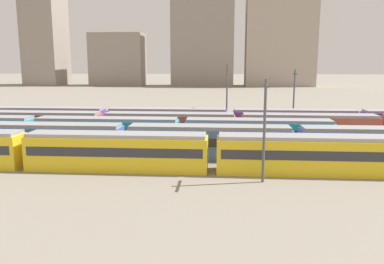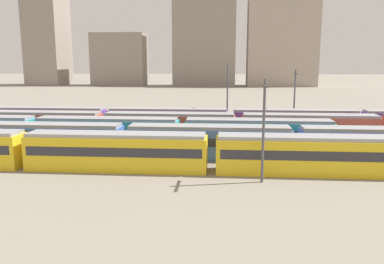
% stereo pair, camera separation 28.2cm
% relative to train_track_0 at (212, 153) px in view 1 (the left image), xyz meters
% --- Properties ---
extents(ground_plane, '(600.00, 600.00, 0.00)m').
position_rel_train_track_0_xyz_m(ground_plane, '(-27.35, 10.40, -1.90)').
color(ground_plane, gray).
extents(train_track_0, '(74.70, 3.06, 3.75)m').
position_rel_train_track_0_xyz_m(train_track_0, '(0.00, 0.00, 0.00)').
color(train_track_0, yellow).
rests_on(train_track_0, ground_plane).
extents(train_track_1, '(112.50, 3.06, 3.75)m').
position_rel_train_track_0_xyz_m(train_track_1, '(9.00, 5.20, 0.00)').
color(train_track_1, '#4C70BC').
rests_on(train_track_1, ground_plane).
extents(train_track_2, '(55.80, 3.06, 3.75)m').
position_rel_train_track_0_xyz_m(train_track_2, '(-13.47, 10.40, -0.00)').
color(train_track_2, teal).
rests_on(train_track_2, ground_plane).
extents(train_track_3, '(112.50, 3.06, 3.75)m').
position_rel_train_track_0_xyz_m(train_track_3, '(22.13, 15.60, 0.00)').
color(train_track_3, '#BC4C38').
rests_on(train_track_3, ground_plane).
extents(train_track_4, '(74.70, 3.06, 3.75)m').
position_rel_train_track_0_xyz_m(train_track_4, '(2.27, 20.80, 0.00)').
color(train_track_4, '#6B429E').
rests_on(train_track_4, ground_plane).
extents(catenary_pole_1, '(0.24, 3.20, 10.23)m').
position_rel_train_track_0_xyz_m(catenary_pole_1, '(1.74, 23.66, 3.76)').
color(catenary_pole_1, '#4C4C51').
rests_on(catenary_pole_1, ground_plane).
extents(catenary_pole_2, '(0.24, 3.20, 9.23)m').
position_rel_train_track_0_xyz_m(catenary_pole_2, '(4.62, -3.06, 3.25)').
color(catenary_pole_2, '#4C4C51').
rests_on(catenary_pole_2, ground_plane).
extents(catenary_pole_3, '(0.24, 3.20, 9.47)m').
position_rel_train_track_0_xyz_m(catenary_pole_3, '(12.08, 23.93, 3.37)').
color(catenary_pole_3, '#4C4C51').
rests_on(catenary_pole_3, ground_plane).
extents(distant_building_0, '(15.47, 18.99, 46.96)m').
position_rel_train_track_0_xyz_m(distant_building_0, '(-79.61, 139.83, 21.58)').
color(distant_building_0, gray).
rests_on(distant_building_0, ground_plane).
extents(distant_building_1, '(23.77, 13.95, 23.37)m').
position_rel_train_track_0_xyz_m(distant_building_1, '(-46.11, 139.83, 9.78)').
color(distant_building_1, gray).
rests_on(distant_building_1, ground_plane).
extents(distant_building_2, '(27.42, 13.21, 37.31)m').
position_rel_train_track_0_xyz_m(distant_building_2, '(-7.42, 139.83, 16.75)').
color(distant_building_2, gray).
rests_on(distant_building_2, ground_plane).
extents(distant_building_3, '(29.97, 13.72, 50.38)m').
position_rel_train_track_0_xyz_m(distant_building_3, '(26.65, 139.83, 23.29)').
color(distant_building_3, '#A89989').
rests_on(distant_building_3, ground_plane).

